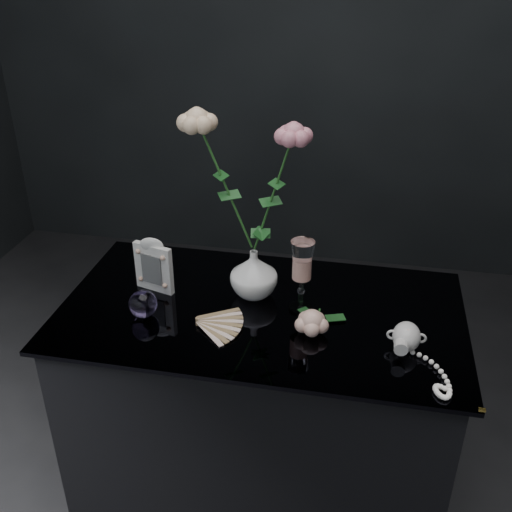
% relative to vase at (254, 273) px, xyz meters
% --- Properties ---
extents(table, '(1.05, 0.58, 0.76)m').
position_rel_vase_xyz_m(table, '(0.03, -0.07, -0.45)').
color(table, black).
rests_on(table, ground).
extents(vase, '(0.16, 0.16, 0.13)m').
position_rel_vase_xyz_m(vase, '(0.00, 0.00, 0.00)').
color(vase, white).
rests_on(vase, table).
extents(wine_glass, '(0.08, 0.08, 0.20)m').
position_rel_vase_xyz_m(wine_glass, '(0.13, -0.04, 0.03)').
color(wine_glass, white).
rests_on(wine_glass, table).
extents(picture_frame, '(0.14, 0.12, 0.16)m').
position_rel_vase_xyz_m(picture_frame, '(-0.27, -0.03, 0.01)').
color(picture_frame, silver).
rests_on(picture_frame, table).
extents(paperweight, '(0.08, 0.08, 0.07)m').
position_rel_vase_xyz_m(paperweight, '(-0.26, -0.16, -0.03)').
color(paperweight, '#9376C1').
rests_on(paperweight, table).
extents(paper_fan, '(0.27, 0.24, 0.02)m').
position_rel_vase_xyz_m(paper_fan, '(-0.11, -0.16, -0.05)').
color(paper_fan, '#FAEAC8').
rests_on(paper_fan, table).
extents(loose_rose, '(0.17, 0.21, 0.06)m').
position_rel_vase_xyz_m(loose_rose, '(0.17, -0.14, -0.04)').
color(loose_rose, '#FFB9A4').
rests_on(loose_rose, table).
extents(pearl_jar, '(0.23, 0.24, 0.07)m').
position_rel_vase_xyz_m(pearl_jar, '(0.40, -0.16, -0.03)').
color(pearl_jar, silver).
rests_on(pearl_jar, table).
extents(roses, '(0.31, 0.10, 0.42)m').
position_rel_vase_xyz_m(roses, '(-0.02, 0.00, 0.27)').
color(roses, beige).
rests_on(roses, vase).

